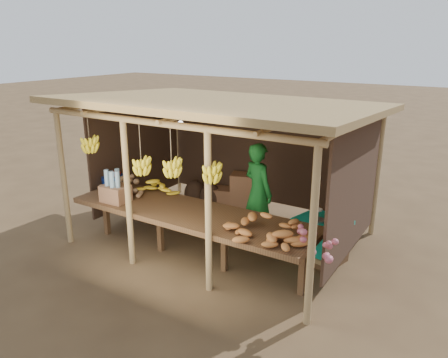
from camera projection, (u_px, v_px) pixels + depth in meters
The scene contains 13 objects.
ground at pixel (224, 237), 7.49m from camera, with size 60.00×60.00×0.00m, color brown.
stall_structure at pixel (219, 128), 6.88m from camera, with size 4.70×3.50×2.43m.
counter at pixel (190, 215), 6.49m from camera, with size 3.90×1.05×0.80m.
potato_heap at pixel (121, 182), 7.22m from camera, with size 0.91×0.54×0.36m, color #98714E, non-canonical shape.
sweet_potato_heap at pixel (264, 224), 5.57m from camera, with size 1.08×0.65×0.36m, color #C27232, non-canonical shape.
onion_heap at pixel (304, 236), 5.23m from camera, with size 0.89×0.53×0.36m, color #C05D6B, non-canonical shape.
banana_pile at pixel (159, 183), 7.23m from camera, with size 0.63×0.38×0.35m, color yellow, non-canonical shape.
tomato_basin at pixel (114, 179), 7.67m from camera, with size 0.42×0.42×0.22m.
bottle_box at pixel (115, 189), 6.82m from camera, with size 0.43×0.34×0.52m.
vendor at pixel (258, 192), 7.20m from camera, with size 0.61×0.40×1.67m, color #176A24.
tarp_crate at pixel (321, 238), 6.61m from camera, with size 0.86×0.79×0.87m.
carton_stack at pixel (236, 194), 8.59m from camera, with size 1.08×0.50×0.76m.
burlap_sacks at pixel (202, 193), 8.89m from camera, with size 0.83×0.43×0.58m.
Camera 1 is at (3.62, -5.80, 3.22)m, focal length 35.00 mm.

